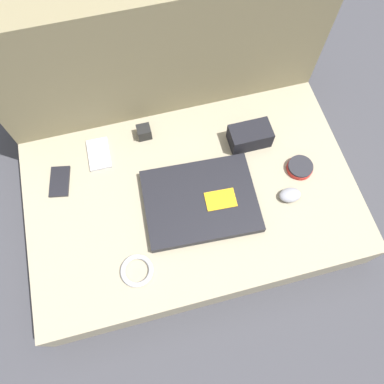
# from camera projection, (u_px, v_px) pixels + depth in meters

# --- Properties ---
(ground_plane) EXTENTS (8.00, 8.00, 0.00)m
(ground_plane) POSITION_uv_depth(u_px,v_px,m) (192.00, 211.00, 1.29)
(ground_plane) COLOR #38383D
(couch_seat) EXTENTS (1.01, 0.63, 0.15)m
(couch_seat) POSITION_uv_depth(u_px,v_px,m) (192.00, 204.00, 1.22)
(couch_seat) COLOR gray
(couch_seat) RESTS_ON ground_plane
(couch_backrest) EXTENTS (1.01, 0.20, 0.58)m
(couch_backrest) POSITION_uv_depth(u_px,v_px,m) (159.00, 60.00, 1.18)
(couch_backrest) COLOR #756B4C
(couch_backrest) RESTS_ON ground_plane
(laptop) EXTENTS (0.35, 0.27, 0.03)m
(laptop) POSITION_uv_depth(u_px,v_px,m) (200.00, 201.00, 1.12)
(laptop) COLOR black
(laptop) RESTS_ON couch_seat
(computer_mouse) EXTENTS (0.07, 0.05, 0.03)m
(computer_mouse) POSITION_uv_depth(u_px,v_px,m) (290.00, 195.00, 1.13)
(computer_mouse) COLOR gray
(computer_mouse) RESTS_ON couch_seat
(speaker_puck) EXTENTS (0.08, 0.08, 0.02)m
(speaker_puck) POSITION_uv_depth(u_px,v_px,m) (300.00, 169.00, 1.17)
(speaker_puck) COLOR red
(speaker_puck) RESTS_ON couch_seat
(phone_silver) EXTENTS (0.08, 0.11, 0.01)m
(phone_silver) POSITION_uv_depth(u_px,v_px,m) (60.00, 181.00, 1.16)
(phone_silver) COLOR black
(phone_silver) RESTS_ON couch_seat
(phone_black) EXTENTS (0.07, 0.11, 0.01)m
(phone_black) POSITION_uv_depth(u_px,v_px,m) (99.00, 154.00, 1.20)
(phone_black) COLOR #B7B7BC
(phone_black) RESTS_ON couch_seat
(camera_pouch) EXTENTS (0.13, 0.08, 0.07)m
(camera_pouch) POSITION_uv_depth(u_px,v_px,m) (250.00, 136.00, 1.19)
(camera_pouch) COLOR black
(camera_pouch) RESTS_ON couch_seat
(charger_brick) EXTENTS (0.04, 0.04, 0.04)m
(charger_brick) POSITION_uv_depth(u_px,v_px,m) (144.00, 132.00, 1.21)
(charger_brick) COLOR black
(charger_brick) RESTS_ON couch_seat
(cable_coil) EXTENTS (0.09, 0.09, 0.01)m
(cable_coil) POSITION_uv_depth(u_px,v_px,m) (137.00, 271.00, 1.05)
(cable_coil) COLOR #B2B2B7
(cable_coil) RESTS_ON couch_seat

